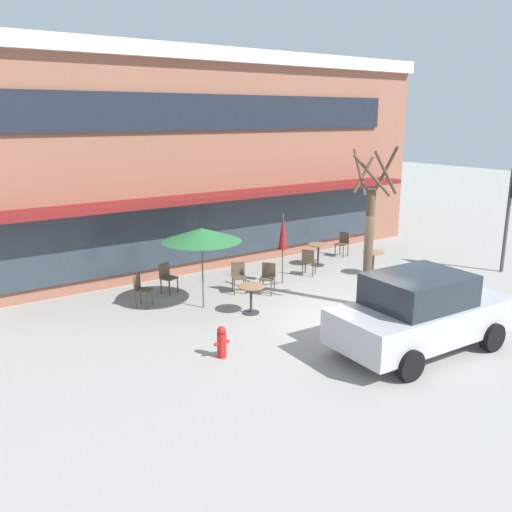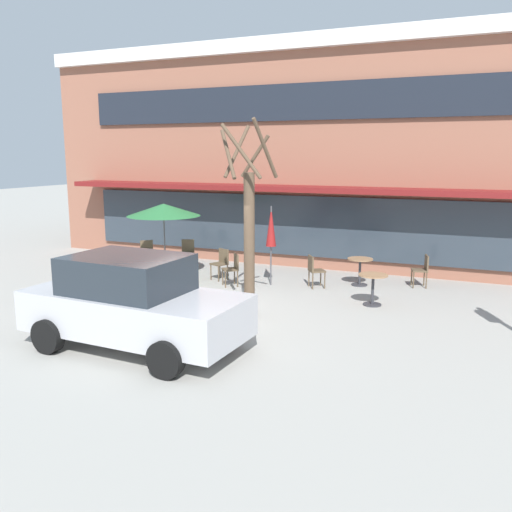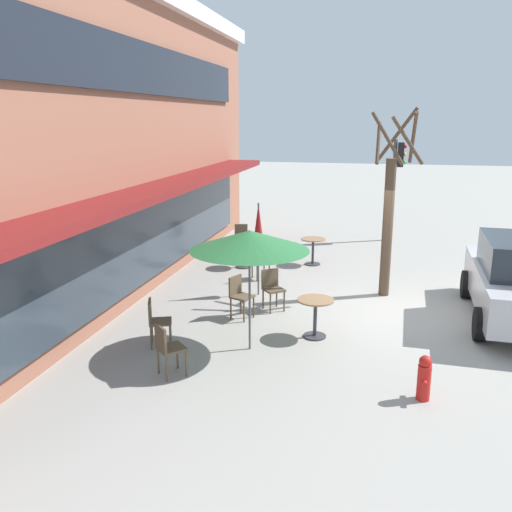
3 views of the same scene
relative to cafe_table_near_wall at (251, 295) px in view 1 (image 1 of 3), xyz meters
name	(u,v)px [view 1 (image 1 of 3)]	position (x,y,z in m)	size (l,w,h in m)	color
ground_plane	(347,320)	(1.73, -1.80, -0.52)	(80.00, 80.00, 0.00)	#9E9B93
building_facade	(168,155)	(1.73, 8.17, 3.06)	(17.70, 9.10, 7.15)	#935B47
cafe_table_near_wall	(251,295)	(0.00, 0.00, 0.00)	(0.70, 0.70, 0.76)	#333338
cafe_table_streetside	(373,259)	(5.28, 0.68, 0.00)	(0.70, 0.70, 0.76)	#333338
cafe_table_by_tree	(318,251)	(4.55, 2.55, 0.00)	(0.70, 0.70, 0.76)	#333338
patio_umbrella_green_folded	(283,232)	(2.28, 1.61, 1.11)	(0.28, 0.28, 2.20)	#4C4C51
patio_umbrella_cream_folded	(202,235)	(-0.82, 1.09, 1.51)	(2.10, 2.10, 2.20)	#4C4C51
cafe_chair_0	(343,242)	(6.16, 3.01, 0.01)	(0.50, 0.50, 0.89)	brown
cafe_chair_1	(268,276)	(1.35, 1.10, 0.01)	(0.56, 0.56, 0.89)	brown
cafe_chair_2	(167,276)	(-1.06, 2.78, 0.01)	(0.52, 0.52, 0.89)	brown
cafe_chair_3	(141,288)	(-2.15, 2.14, 0.01)	(0.57, 0.57, 0.89)	brown
cafe_chair_4	(309,260)	(3.48, 1.78, 0.01)	(0.56, 0.56, 0.89)	brown
cafe_chair_5	(239,275)	(0.70, 1.67, 0.01)	(0.52, 0.52, 0.89)	brown
parked_sedan	(420,312)	(1.75, -4.01, 0.36)	(4.28, 2.17, 1.76)	#B7B7BC
street_tree	(369,235)	(2.90, -1.32, 1.46)	(1.25, 1.21, 4.32)	brown
traffic_light_pole	(512,204)	(9.08, -1.63, 1.78)	(0.26, 0.43, 3.40)	#47474C
fire_hydrant	(222,342)	(-2.03, -1.85, -0.16)	(0.36, 0.20, 0.71)	red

